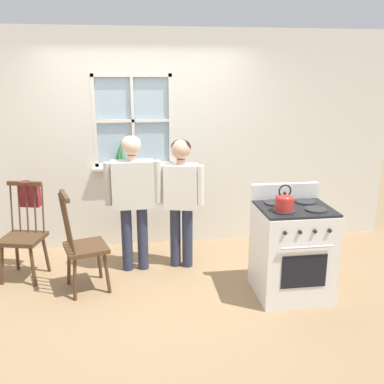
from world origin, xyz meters
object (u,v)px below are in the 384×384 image
person_teen_center (181,191)px  kettle (284,201)px  chair_near_wall (84,247)px  potted_plant (121,158)px  person_elderly_left (133,190)px  stove (292,250)px  handbag (30,195)px  chair_by_window (23,237)px

person_teen_center → kettle: size_ratio=5.99×
chair_near_wall → potted_plant: size_ratio=3.08×
person_elderly_left → kettle: bearing=-35.5°
stove → potted_plant: size_ratio=3.18×
person_elderly_left → potted_plant: 0.75m
potted_plant → handbag: 1.16m
stove → kettle: 0.59m
stove → potted_plant: 2.35m
potted_plant → handbag: size_ratio=1.11×
chair_near_wall → person_elderly_left: 0.81m
kettle → person_teen_center: bearing=132.7°
chair_by_window → person_teen_center: size_ratio=0.71×
kettle → handbag: 2.76m
chair_by_window → chair_near_wall: same height
person_elderly_left → chair_by_window: bearing=179.7°
kettle → potted_plant: (-1.52, 1.62, 0.14)m
handbag → stove: bearing=-20.0°
chair_near_wall → stove: 2.10m
stove → kettle: kettle is taller
person_teen_center → potted_plant: (-0.67, 0.69, 0.25)m
kettle → handbag: kettle is taller
chair_near_wall → person_teen_center: size_ratio=0.71×
kettle → handbag: bearing=156.3°
person_teen_center → person_elderly_left: bearing=-163.8°
person_teen_center → handbag: 1.67m
kettle → handbag: size_ratio=0.80×
chair_by_window → potted_plant: bearing=49.1°
chair_by_window → person_teen_center: person_teen_center is taller
chair_by_window → handbag: (0.06, 0.23, 0.41)m
chair_by_window → kettle: (2.58, -0.88, 0.56)m
kettle → chair_by_window: bearing=161.2°
chair_by_window → person_elderly_left: (1.19, 0.04, 0.47)m
potted_plant → chair_near_wall: bearing=-108.9°
potted_plant → chair_by_window: bearing=-144.9°
person_elderly_left → potted_plant: (-0.14, 0.70, 0.22)m
chair_near_wall → person_elderly_left: bearing=-68.7°
chair_near_wall → handbag: same height
chair_by_window → stove: bearing=-1.3°
chair_by_window → potted_plant: size_ratio=3.08×
person_elderly_left → handbag: size_ratio=4.98×
chair_by_window → person_teen_center: bearing=15.7°
chair_near_wall → kettle: bearing=-122.0°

